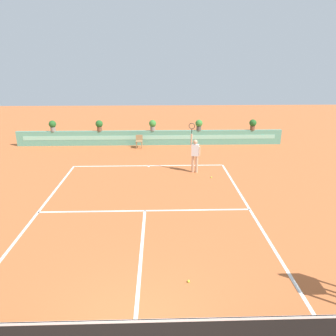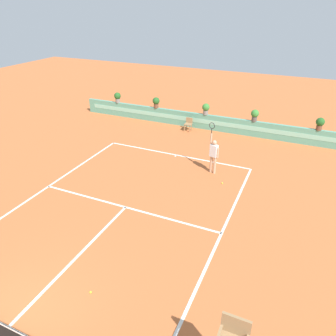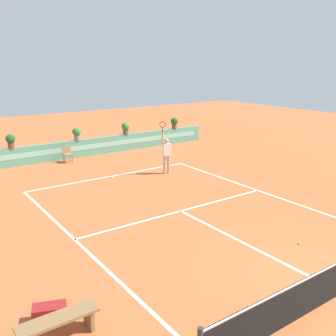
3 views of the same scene
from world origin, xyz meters
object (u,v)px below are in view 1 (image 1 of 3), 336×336
at_px(potted_plant_far_left, 53,125).
at_px(potted_plant_right, 199,124).
at_px(tennis_ball_near_baseline, 211,177).
at_px(potted_plant_far_right, 253,124).
at_px(potted_plant_left, 99,125).
at_px(ball_kid_chair, 139,141).
at_px(tennis_ball_mid_court, 189,281).
at_px(tennis_player, 195,153).
at_px(potted_plant_centre, 153,125).

bearing_deg(potted_plant_far_left, potted_plant_right, 0.00).
height_order(tennis_ball_near_baseline, potted_plant_far_right, potted_plant_far_right).
bearing_deg(potted_plant_right, potted_plant_left, 180.00).
xyz_separation_m(ball_kid_chair, tennis_ball_mid_court, (2.04, -13.47, -0.44)).
bearing_deg(potted_plant_far_right, potted_plant_right, 180.00).
height_order(tennis_player, potted_plant_left, tennis_player).
height_order(potted_plant_centre, potted_plant_left, same).
distance_m(tennis_ball_mid_court, potted_plant_left, 15.03).
bearing_deg(potted_plant_right, ball_kid_chair, -169.70).
bearing_deg(tennis_ball_near_baseline, potted_plant_far_right, 59.56).
distance_m(tennis_player, potted_plant_far_left, 10.56).
bearing_deg(potted_plant_right, tennis_ball_mid_court, -97.96).
relative_size(tennis_player, tennis_ball_near_baseline, 38.01).
xyz_separation_m(ball_kid_chair, potted_plant_far_right, (7.70, 0.73, 0.93)).
xyz_separation_m(ball_kid_chair, potted_plant_far_left, (-5.79, 0.73, 0.93)).
bearing_deg(ball_kid_chair, tennis_ball_mid_court, -81.39).
xyz_separation_m(tennis_ball_near_baseline, tennis_ball_mid_court, (-1.85, -7.70, 0.00)).
bearing_deg(potted_plant_centre, potted_plant_left, 180.00).
height_order(tennis_ball_mid_court, potted_plant_far_left, potted_plant_far_left).
distance_m(tennis_ball_mid_court, potted_plant_far_right, 15.35).
bearing_deg(ball_kid_chair, potted_plant_right, 10.30).
height_order(ball_kid_chair, tennis_ball_mid_court, ball_kid_chair).
xyz_separation_m(tennis_ball_mid_court, potted_plant_right, (1.99, 14.20, 1.38)).
relative_size(potted_plant_centre, potted_plant_far_right, 1.00).
distance_m(ball_kid_chair, tennis_ball_mid_court, 13.63).
height_order(tennis_player, tennis_ball_mid_court, tennis_player).
height_order(tennis_ball_near_baseline, potted_plant_centre, potted_plant_centre).
relative_size(potted_plant_far_right, potted_plant_far_left, 1.00).
bearing_deg(potted_plant_right, potted_plant_far_right, 0.00).
bearing_deg(potted_plant_left, potted_plant_far_right, 0.00).
xyz_separation_m(ball_kid_chair, potted_plant_right, (4.02, 0.73, 0.93)).
distance_m(tennis_player, potted_plant_far_right, 7.26).
height_order(tennis_ball_mid_court, potted_plant_far_right, potted_plant_far_right).
relative_size(tennis_player, potted_plant_left, 3.57).
bearing_deg(tennis_ball_mid_court, potted_plant_centre, 94.62).
distance_m(tennis_ball_near_baseline, potted_plant_far_right, 7.66).
relative_size(tennis_ball_mid_court, potted_plant_far_right, 0.09).
bearing_deg(potted_plant_left, ball_kid_chair, -15.24).
bearing_deg(potted_plant_right, potted_plant_far_left, 180.00).
bearing_deg(tennis_ball_mid_court, potted_plant_left, 108.41).
height_order(tennis_ball_mid_court, potted_plant_left, potted_plant_left).
bearing_deg(potted_plant_far_right, tennis_ball_mid_court, -111.75).
bearing_deg(tennis_ball_near_baseline, potted_plant_left, 135.34).
height_order(tennis_ball_near_baseline, potted_plant_left, potted_plant_left).
xyz_separation_m(potted_plant_right, potted_plant_left, (-6.71, 0.00, 0.00)).
distance_m(tennis_player, potted_plant_right, 5.71).
relative_size(ball_kid_chair, tennis_ball_near_baseline, 12.50).
distance_m(tennis_ball_near_baseline, tennis_ball_mid_court, 7.92).
distance_m(ball_kid_chair, tennis_ball_near_baseline, 6.96).
distance_m(potted_plant_far_right, potted_plant_left, 10.39).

